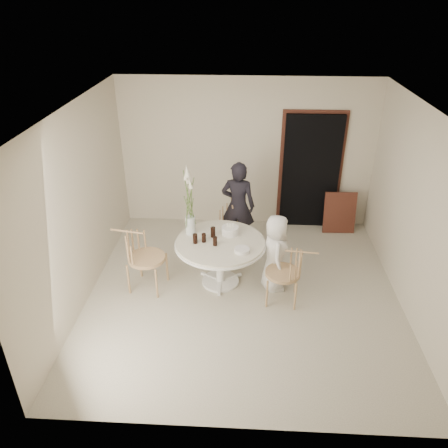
# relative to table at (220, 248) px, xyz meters

# --- Properties ---
(ground) EXTENTS (4.50, 4.50, 0.00)m
(ground) POSITION_rel_table_xyz_m (0.35, -0.25, -0.62)
(ground) COLOR beige
(ground) RESTS_ON ground
(room_shell) EXTENTS (4.50, 4.50, 4.50)m
(room_shell) POSITION_rel_table_xyz_m (0.35, -0.25, 1.00)
(room_shell) COLOR silver
(room_shell) RESTS_ON ground
(doorway) EXTENTS (1.00, 0.10, 2.10)m
(doorway) POSITION_rel_table_xyz_m (1.50, 1.94, 0.43)
(doorway) COLOR black
(doorway) RESTS_ON ground
(door_trim) EXTENTS (1.12, 0.03, 2.22)m
(door_trim) POSITION_rel_table_xyz_m (1.50, 1.98, 0.49)
(door_trim) COLOR maroon
(door_trim) RESTS_ON ground
(table) EXTENTS (1.33, 1.33, 0.73)m
(table) POSITION_rel_table_xyz_m (0.00, 0.00, 0.00)
(table) COLOR white
(table) RESTS_ON ground
(picture_frame) EXTENTS (0.58, 0.19, 0.76)m
(picture_frame) POSITION_rel_table_xyz_m (2.06, 1.70, -0.24)
(picture_frame) COLOR maroon
(picture_frame) RESTS_ON ground
(chair_far) EXTENTS (0.49, 0.52, 0.82)m
(chair_far) POSITION_rel_table_xyz_m (0.14, 1.03, -0.08)
(chair_far) COLOR tan
(chair_far) RESTS_ON ground
(chair_right) EXTENTS (0.54, 0.51, 0.85)m
(chair_right) POSITION_rel_table_xyz_m (1.02, -0.38, -0.06)
(chair_right) COLOR tan
(chair_right) RESTS_ON ground
(chair_left) EXTENTS (0.62, 0.58, 0.94)m
(chair_left) POSITION_rel_table_xyz_m (-1.19, -0.14, -0.01)
(chair_left) COLOR tan
(chair_left) RESTS_ON ground
(girl) EXTENTS (0.61, 0.45, 1.55)m
(girl) POSITION_rel_table_xyz_m (0.23, 1.09, 0.16)
(girl) COLOR black
(girl) RESTS_ON ground
(boy) EXTENTS (0.41, 0.60, 1.19)m
(boy) POSITION_rel_table_xyz_m (0.80, -0.06, -0.02)
(boy) COLOR white
(boy) RESTS_ON ground
(birthday_cake) EXTENTS (0.25, 0.25, 0.17)m
(birthday_cake) POSITION_rel_table_xyz_m (0.13, 0.22, 0.17)
(birthday_cake) COLOR white
(birthday_cake) RESTS_ON table
(cola_tumbler_a) EXTENTS (0.07, 0.07, 0.13)m
(cola_tumbler_a) POSITION_rel_table_xyz_m (-0.24, -0.03, 0.18)
(cola_tumbler_a) COLOR black
(cola_tumbler_a) RESTS_ON table
(cola_tumbler_b) EXTENTS (0.07, 0.07, 0.14)m
(cola_tumbler_b) POSITION_rel_table_xyz_m (-0.07, -0.11, 0.18)
(cola_tumbler_b) COLOR black
(cola_tumbler_b) RESTS_ON table
(cola_tumbler_c) EXTENTS (0.09, 0.09, 0.14)m
(cola_tumbler_c) POSITION_rel_table_xyz_m (-0.36, -0.07, 0.19)
(cola_tumbler_c) COLOR black
(cola_tumbler_c) RESTS_ON table
(cola_tumbler_d) EXTENTS (0.09, 0.09, 0.15)m
(cola_tumbler_d) POSITION_rel_table_xyz_m (-0.11, 0.12, 0.19)
(cola_tumbler_d) COLOR black
(cola_tumbler_d) RESTS_ON table
(plate_stack) EXTENTS (0.25, 0.25, 0.05)m
(plate_stack) POSITION_rel_table_xyz_m (0.32, -0.27, 0.14)
(plate_stack) COLOR white
(plate_stack) RESTS_ON table
(flower_vase) EXTENTS (0.15, 0.15, 1.11)m
(flower_vase) POSITION_rel_table_xyz_m (-0.46, 0.21, 0.57)
(flower_vase) COLOR silver
(flower_vase) RESTS_ON table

